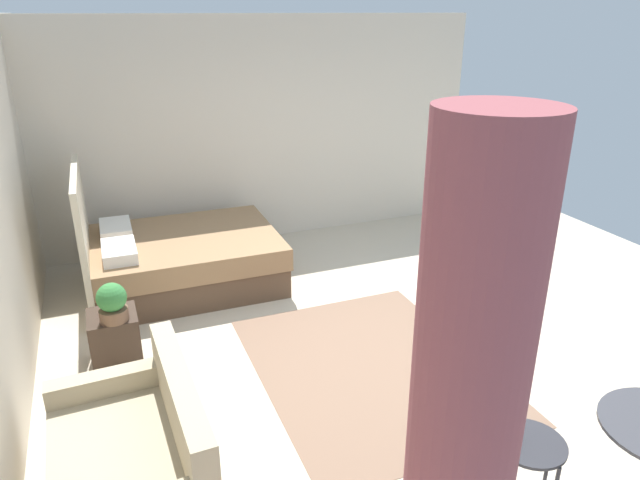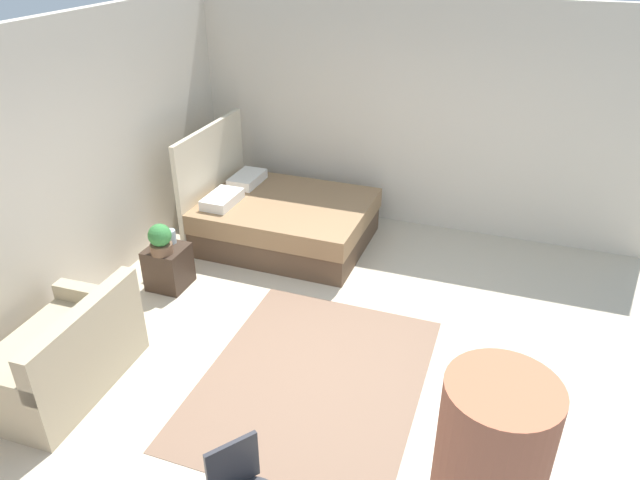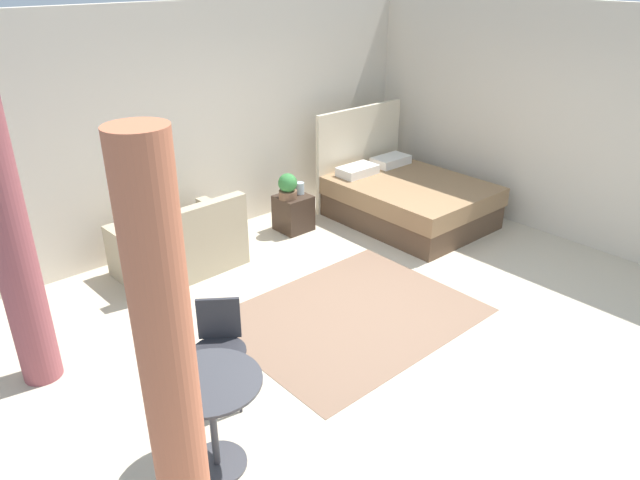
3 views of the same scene
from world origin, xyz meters
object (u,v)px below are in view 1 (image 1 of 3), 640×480
at_px(couch, 135,466).
at_px(cafe_chair_near_window, 517,434).
at_px(potted_plant, 112,302).
at_px(nightstand, 115,339).
at_px(bed, 178,258).
at_px(vase, 109,301).

relative_size(couch, cafe_chair_near_window, 1.62).
bearing_deg(cafe_chair_near_window, potted_plant, 41.48).
distance_m(nightstand, cafe_chair_near_window, 3.28).
distance_m(bed, cafe_chair_near_window, 4.06).
distance_m(couch, cafe_chair_near_window, 2.27).
relative_size(nightstand, potted_plant, 1.42).
height_order(vase, cafe_chair_near_window, cafe_chair_near_window).
height_order(bed, potted_plant, bed).
distance_m(potted_plant, vase, 0.24).
bearing_deg(couch, potted_plant, 0.05).
distance_m(bed, potted_plant, 1.63).
relative_size(bed, potted_plant, 6.15).
relative_size(bed, cafe_chair_near_window, 2.41).
bearing_deg(vase, couch, -179.07).
height_order(nightstand, potted_plant, potted_plant).
bearing_deg(bed, couch, 166.38).
bearing_deg(vase, cafe_chair_near_window, -140.65).
distance_m(couch, nightstand, 1.65).
height_order(bed, vase, bed).
relative_size(couch, vase, 9.03).
height_order(couch, potted_plant, couch).
relative_size(potted_plant, vase, 2.18).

